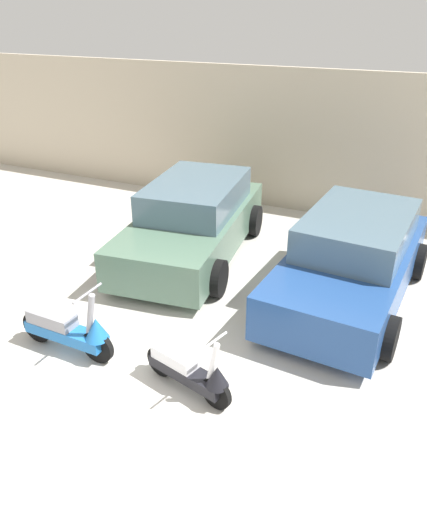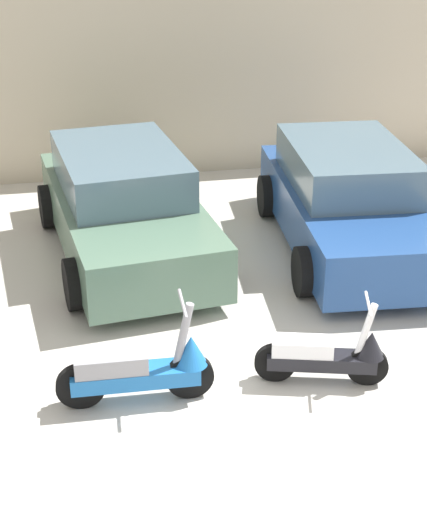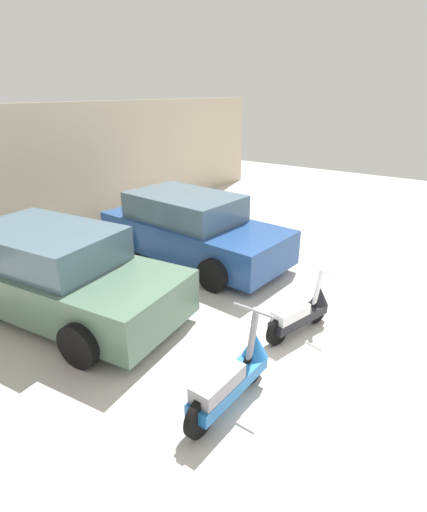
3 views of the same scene
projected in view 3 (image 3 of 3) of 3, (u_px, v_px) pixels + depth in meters
ground_plane at (334, 375)px, 5.26m from camera, size 28.00×28.00×0.00m
wall_back at (4, 183)px, 8.66m from camera, size 19.60×0.12×3.21m
scooter_front_left at (233, 376)px, 4.67m from camera, size 1.56×0.56×1.09m
scooter_front_right at (302, 312)px, 6.10m from camera, size 1.34×0.62×0.96m
car_rear_left at (57, 274)px, 6.55m from camera, size 2.42×4.41×1.44m
car_rear_center at (192, 229)px, 8.67m from camera, size 2.27×4.32×1.43m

